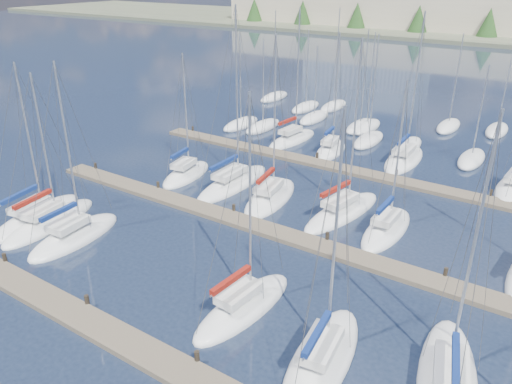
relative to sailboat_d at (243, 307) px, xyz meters
The scene contains 20 objects.
ground 52.46m from the sailboat_d, 93.70° to the left, with size 400.00×400.00×0.00m, color #1F2A3F.
dock_near 6.57m from the sailboat_d, 120.96° to the right, with size 44.00×1.93×1.10m.
dock_mid 9.02m from the sailboat_d, 112.01° to the left, with size 44.00×1.93×1.10m.
dock_far 22.62m from the sailboat_d, 98.60° to the left, with size 44.00×1.93×1.10m.
sailboat_d is the anchor object (origin of this frame).
sailboat_o 27.33m from the sailboat_d, 105.71° to the left, with size 3.26×6.86×12.62m.
sailboat_j 14.61m from the sailboat_d, 116.26° to the left, with size 4.24×8.64×13.87m.
sailboat_h 20.31m from the sailboat_d, 140.00° to the left, with size 3.71×7.13×11.70m.
sailboat_e 5.63m from the sailboat_d, 12.10° to the right, with size 3.73×8.63×13.30m.
sailboat_c 14.54m from the sailboat_d, behind, with size 3.54×7.97×13.01m.
sailboat_p 28.00m from the sailboat_d, 90.46° to the left, with size 3.31×8.88×14.70m.
sailboat_i 17.50m from the sailboat_d, 128.00° to the left, with size 2.89×9.78×15.67m.
sailboat_b 17.87m from the sailboat_d, behind, with size 3.93×8.87×11.87m.
sailboat_k 13.97m from the sailboat_d, 91.60° to the left, with size 3.98×9.52×13.94m.
sailboat_l 13.59m from the sailboat_d, 75.27° to the left, with size 2.50×7.56×11.63m.
sailboat_a 19.41m from the sailboat_d, behind, with size 4.23×9.01×12.41m.
sailboat_f 11.03m from the sailboat_d, ahead, with size 4.87×9.96×13.58m.
sailboat_n 29.92m from the sailboat_d, 114.68° to the left, with size 3.09×8.26×14.57m.
distant_boats 36.93m from the sailboat_d, 102.07° to the left, with size 36.93×20.75×13.30m.
shoreline 143.28m from the sailboat_d, 96.69° to the left, with size 400.00×60.00×38.00m.
Camera 1 is at (16.60, -10.90, 17.60)m, focal length 35.00 mm.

